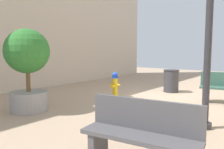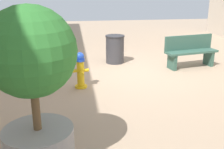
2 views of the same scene
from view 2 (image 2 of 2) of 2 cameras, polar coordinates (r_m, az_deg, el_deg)
The scene contains 5 objects.
ground_plane at distance 8.05m, azimuth 4.59°, elevation 0.73°, with size 23.40×23.40×0.00m, color tan.
fire_hydrant at distance 6.65m, azimuth -6.54°, elevation 0.88°, with size 0.40×0.37×0.88m.
bench_near at distance 8.66m, azimuth 15.89°, elevation 4.73°, with size 1.68×0.75×0.95m.
planter_tree at distance 3.66m, azimuth -16.08°, elevation -0.35°, with size 1.17×1.17×2.19m.
trash_bin at distance 8.79m, azimuth 0.61°, elevation 5.28°, with size 0.60×0.60×0.88m.
Camera 2 is at (1.72, 7.48, 2.41)m, focal length 44.18 mm.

